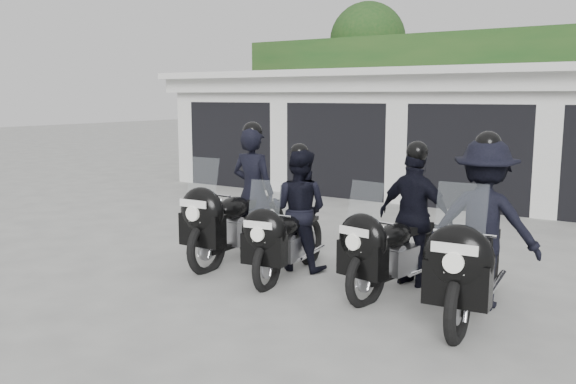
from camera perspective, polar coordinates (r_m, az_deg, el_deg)
The scene contains 7 objects.
ground at distance 8.28m, azimuth 4.70°, elevation -7.62°, with size 80.00×80.00×0.00m, color #9A9B95.
garage_block at distance 15.53m, azimuth 19.30°, elevation 5.02°, with size 16.40×6.80×2.96m.
background_vegetation at distance 20.18m, azimuth 24.00°, elevation 9.38°, with size 20.00×3.90×5.80m.
police_bike_a at distance 8.85m, azimuth -4.48°, elevation -1.12°, with size 0.75×2.36×2.05m.
police_bike_b at distance 8.14m, azimuth 0.53°, elevation -2.41°, with size 0.91×2.05×1.79m.
police_bike_c at distance 7.62m, azimuth 11.07°, elevation -3.07°, with size 1.10×2.14×1.87m.
police_bike_d at distance 6.98m, azimuth 17.54°, elevation -3.78°, with size 1.28×2.35×2.05m.
Camera 1 is at (3.80, -6.97, 2.36)m, focal length 38.00 mm.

